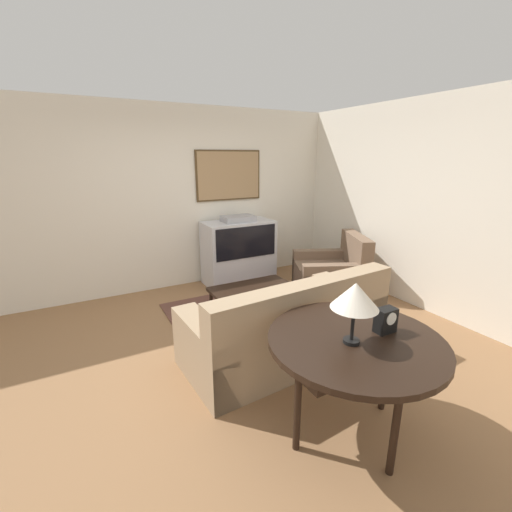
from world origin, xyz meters
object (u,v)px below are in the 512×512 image
Objects in this scene: couch at (287,329)px; console_table at (355,346)px; armchair at (332,274)px; coffee_table at (251,290)px; tv at (239,252)px; mantel_clock at (386,320)px; table_lamp at (355,297)px.

couch is 1.71× the size of console_table.
armchair is 1.49m from coffee_table.
mantel_clock is (-0.43, -3.28, 0.36)m from tv.
mantel_clock is at bearing -90.45° from coffee_table.
console_table is (-0.15, -1.06, 0.41)m from couch.
console_table is (-0.26, -2.05, 0.36)m from coffee_table.
armchair is 1.24× the size of coffee_table.
tv is at bearing 78.44° from console_table.
armchair is at bearing 7.27° from coffee_table.
table_lamp is at bearing -13.66° from armchair.
tv is at bearing 77.33° from table_lamp.
mantel_clock is at bearing -97.40° from tv.
table_lamp is at bearing -102.67° from tv.
armchair is at bearing 51.40° from table_lamp.
mantel_clock is (-1.49, -2.26, 0.60)m from armchair.
couch reaches higher than coffee_table.
console_table is 2.84× the size of table_lamp.
table_lamp is at bearing 74.72° from couch.
console_table is at bearing -101.56° from tv.
table_lamp reaches higher than tv.
console_table is at bearing 78.21° from couch.
couch is 1.23m from mantel_clock.
armchair is 3.01m from table_lamp.
coffee_table is 2.40× the size of table_lamp.
table_lamp reaches higher than console_table.
couch is 1.63× the size of armchair.
armchair is at bearing 52.20° from console_table.
coffee_table is 0.84× the size of console_table.
coffee_table is at bearing 81.03° from table_lamp.
mantel_clock is (-0.02, -2.08, 0.51)m from coffee_table.
couch reaches higher than console_table.
tv reaches higher than coffee_table.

